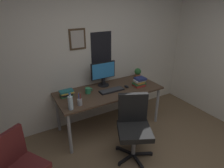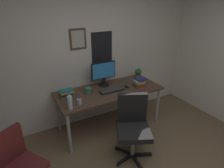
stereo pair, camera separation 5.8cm
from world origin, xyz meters
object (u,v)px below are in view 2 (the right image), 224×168
Objects in this scene: potted_plant at (138,73)px; pen_cup at (79,101)px; keyboard at (112,90)px; water_bottle at (70,102)px; book_stack_left at (140,82)px; coffee_mug_near at (88,90)px; monitor at (104,73)px; book_stack_right at (67,93)px; side_chair at (17,163)px; office_chair at (133,124)px; computer_mouse at (127,87)px.

pen_cup is (-1.39, -0.46, -0.05)m from potted_plant.
water_bottle reaches higher than keyboard.
pen_cup is 0.93× the size of book_stack_left.
water_bottle is at bearing -161.77° from potted_plant.
water_bottle is at bearing -173.13° from book_stack_left.
potted_plant is 0.91× the size of book_stack_left.
monitor is at bearing 23.05° from coffee_mug_near.
book_stack_right reaches higher than keyboard.
side_chair reaches higher than coffee_mug_near.
pen_cup is (0.92, 0.50, 0.29)m from side_chair.
water_bottle is 0.17m from pen_cup.
monitor is 0.74m from book_stack_right.
office_chair reaches higher than computer_mouse.
pen_cup is (-0.26, -0.30, 0.01)m from coffee_mug_near.
pen_cup is (-0.94, -0.18, 0.04)m from computer_mouse.
side_chair is 6.93× the size of coffee_mug_near.
office_chair is 3.76× the size of water_bottle.
potted_plant is at bearing 20.42° from keyboard.
computer_mouse is 0.69m from coffee_mug_near.
book_stack_right is at bearing -176.60° from potted_plant.
coffee_mug_near is (-0.38, 0.13, 0.03)m from keyboard.
keyboard is 3.40× the size of coffee_mug_near.
pen_cup is 0.91× the size of book_stack_right.
water_bottle is 1.15× the size of book_stack_right.
pen_cup is at bearing -164.48° from keyboard.
keyboard is 1.97× the size of book_stack_right.
coffee_mug_near is (-0.37, -0.16, -0.19)m from monitor.
monitor is at bearing 92.28° from keyboard.
office_chair is at bearing -68.73° from coffee_mug_near.
office_chair reaches higher than pen_cup.
book_stack_left reaches higher than coffee_mug_near.
coffee_mug_near is (-0.33, 0.85, 0.25)m from office_chair.
pen_cup is at bearing 28.68° from side_chair.
coffee_mug_near is at bearing 34.33° from side_chair.
side_chair is at bearing -163.66° from book_stack_left.
pen_cup is 1.17m from book_stack_left.
potted_plant is 0.41m from book_stack_left.
pen_cup reaches higher than keyboard.
keyboard is at bearing 16.11° from water_bottle.
monitor reaches higher than side_chair.
pen_cup reaches higher than book_stack_left.
computer_mouse is at bearing -147.87° from potted_plant.
water_bottle is at bearing -161.46° from pen_cup.
water_bottle is 1.26× the size of pen_cup.
office_chair is 4.75× the size of pen_cup.
coffee_mug_near reaches higher than keyboard.
book_stack_right is at bearing 165.22° from keyboard.
pen_cup is (0.15, 0.05, -0.05)m from water_bottle.
potted_plant reaches higher than book_stack_left.
coffee_mug_near is 0.93m from book_stack_left.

